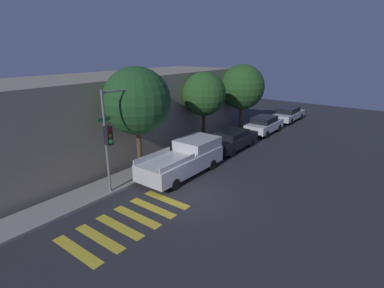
% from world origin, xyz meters
% --- Properties ---
extents(ground_plane, '(60.00, 60.00, 0.00)m').
position_xyz_m(ground_plane, '(0.00, 0.00, 0.00)').
color(ground_plane, '#28282D').
extents(sidewalk, '(26.00, 1.79, 0.14)m').
position_xyz_m(sidewalk, '(0.00, 4.10, 0.07)').
color(sidewalk, gray).
rests_on(sidewalk, ground).
extents(building_row, '(26.00, 6.00, 5.26)m').
position_xyz_m(building_row, '(0.00, 8.39, 2.63)').
color(building_row, gray).
rests_on(building_row, ground).
extents(crosswalk, '(5.22, 2.60, 0.00)m').
position_xyz_m(crosswalk, '(-3.19, 0.80, 0.00)').
color(crosswalk, gold).
rests_on(crosswalk, ground).
extents(traffic_light_pole, '(2.24, 0.56, 5.15)m').
position_xyz_m(traffic_light_pole, '(-1.59, 3.37, 3.40)').
color(traffic_light_pole, slate).
rests_on(traffic_light_pole, ground).
extents(pickup_truck, '(5.49, 2.09, 1.81)m').
position_xyz_m(pickup_truck, '(2.25, 2.10, 0.91)').
color(pickup_truck, '#BCBCC1').
rests_on(pickup_truck, ground).
extents(sedan_near_corner, '(4.52, 1.85, 1.40)m').
position_xyz_m(sedan_near_corner, '(7.59, 2.10, 0.75)').
color(sedan_near_corner, black).
rests_on(sedan_near_corner, ground).
extents(sedan_middle, '(4.21, 1.77, 1.44)m').
position_xyz_m(sedan_middle, '(13.00, 2.10, 0.76)').
color(sedan_middle, silver).
rests_on(sedan_middle, ground).
extents(sedan_far_end, '(4.61, 1.80, 1.38)m').
position_xyz_m(sedan_far_end, '(18.61, 2.10, 0.73)').
color(sedan_far_end, '#B7BABF').
rests_on(sedan_far_end, ground).
extents(tree_near_corner, '(3.71, 3.71, 6.04)m').
position_xyz_m(tree_near_corner, '(0.78, 4.24, 4.17)').
color(tree_near_corner, '#4C3823').
rests_on(tree_near_corner, ground).
extents(tree_midblock, '(3.10, 3.10, 5.38)m').
position_xyz_m(tree_midblock, '(7.12, 4.24, 3.81)').
color(tree_midblock, '#42301E').
rests_on(tree_midblock, ground).
extents(tree_far_end, '(3.78, 3.78, 5.65)m').
position_xyz_m(tree_far_end, '(12.74, 4.24, 3.75)').
color(tree_far_end, brown).
rests_on(tree_far_end, ground).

